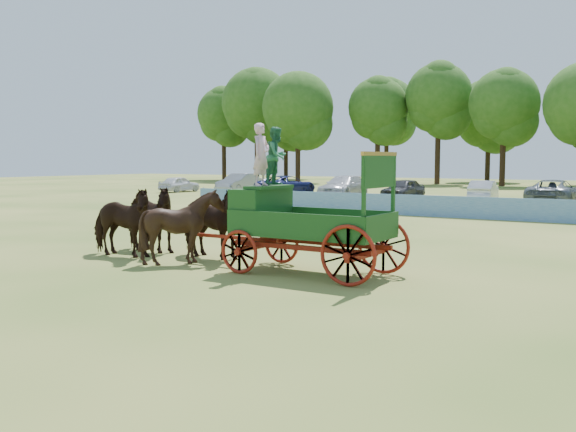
% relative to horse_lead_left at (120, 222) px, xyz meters
% --- Properties ---
extents(ground, '(160.00, 160.00, 0.00)m').
position_rel_horse_lead_left_xyz_m(ground, '(2.25, -0.61, -1.01)').
color(ground, tan).
rests_on(ground, ground).
extents(horse_lead_left, '(2.50, 1.33, 2.02)m').
position_rel_horse_lead_left_xyz_m(horse_lead_left, '(0.00, 0.00, 0.00)').
color(horse_lead_left, black).
rests_on(horse_lead_left, ground).
extents(horse_lead_right, '(2.49, 1.32, 2.02)m').
position_rel_horse_lead_left_xyz_m(horse_lead_right, '(0.00, 1.10, 0.00)').
color(horse_lead_right, black).
rests_on(horse_lead_right, ground).
extents(horse_wheel_left, '(1.99, 1.80, 2.03)m').
position_rel_horse_lead_left_xyz_m(horse_wheel_left, '(2.40, 0.00, 0.00)').
color(horse_wheel_left, black).
rests_on(horse_wheel_left, ground).
extents(horse_wheel_right, '(2.47, 1.26, 2.02)m').
position_rel_horse_lead_left_xyz_m(horse_wheel_right, '(2.40, 1.10, 0.00)').
color(horse_wheel_right, black).
rests_on(horse_wheel_right, ground).
extents(farm_dray, '(6.00, 2.00, 3.72)m').
position_rel_horse_lead_left_xyz_m(farm_dray, '(5.37, 0.57, 0.60)').
color(farm_dray, maroon).
rests_on(farm_dray, ground).
extents(sponsor_banner, '(26.00, 0.08, 1.05)m').
position_rel_horse_lead_left_xyz_m(sponsor_banner, '(1.25, 17.39, -0.49)').
color(sponsor_banner, '#1D5CA1').
rests_on(sponsor_banner, ground).
extents(parked_cars, '(57.82, 6.70, 1.63)m').
position_rel_horse_lead_left_xyz_m(parked_cars, '(5.32, 29.41, -0.24)').
color(parked_cars, silver).
rests_on(parked_cars, ground).
extents(treeline, '(92.25, 23.89, 16.14)m').
position_rel_horse_lead_left_xyz_m(treeline, '(0.50, 59.61, 8.54)').
color(treeline, '#382314').
rests_on(treeline, ground).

